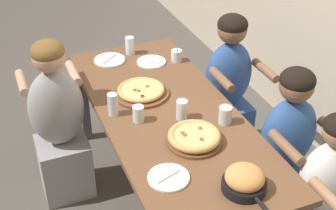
{
  "coord_description": "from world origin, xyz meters",
  "views": [
    {
      "loc": [
        2.24,
        -0.91,
        2.38
      ],
      "look_at": [
        0.0,
        0.0,
        0.8
      ],
      "focal_mm": 50.0,
      "sensor_mm": 36.0,
      "label": 1
    }
  ],
  "objects_px": {
    "drinking_glass_a": "(138,115)",
    "diner_far_midright": "(285,154)",
    "skillet_bowl": "(244,180)",
    "drinking_glass_d": "(225,116)",
    "cocktail_glass_blue": "(177,56)",
    "diner_far_midleft": "(227,92)",
    "drinking_glass_e": "(113,104)",
    "drinking_glass_b": "(130,46)",
    "pizza_board_second": "(141,91)",
    "empty_plate_a": "(110,60)",
    "pizza_board_main": "(194,137)",
    "diner_near_midleft": "(59,127)",
    "empty_plate_b": "(151,62)",
    "empty_plate_c": "(169,178)",
    "diner_far_right": "(323,201)",
    "drinking_glass_c": "(182,111)"
  },
  "relations": [
    {
      "from": "empty_plate_b",
      "to": "drinking_glass_a",
      "type": "bearing_deg",
      "value": -26.22
    },
    {
      "from": "empty_plate_a",
      "to": "diner_near_midleft",
      "type": "height_order",
      "value": "diner_near_midleft"
    },
    {
      "from": "pizza_board_main",
      "to": "diner_near_midleft",
      "type": "bearing_deg",
      "value": -137.77
    },
    {
      "from": "drinking_glass_d",
      "to": "diner_far_midleft",
      "type": "relative_size",
      "value": 0.1
    },
    {
      "from": "empty_plate_b",
      "to": "diner_near_midleft",
      "type": "xyz_separation_m",
      "value": [
        0.27,
        -0.76,
        -0.21
      ]
    },
    {
      "from": "cocktail_glass_blue",
      "to": "drinking_glass_e",
      "type": "relative_size",
      "value": 0.75
    },
    {
      "from": "empty_plate_a",
      "to": "cocktail_glass_blue",
      "type": "xyz_separation_m",
      "value": [
        0.19,
        0.46,
        0.03
      ]
    },
    {
      "from": "diner_far_midright",
      "to": "cocktail_glass_blue",
      "type": "bearing_deg",
      "value": -72.43
    },
    {
      "from": "diner_far_right",
      "to": "diner_far_midright",
      "type": "xyz_separation_m",
      "value": [
        -0.39,
        0.0,
        0.05
      ]
    },
    {
      "from": "pizza_board_main",
      "to": "cocktail_glass_blue",
      "type": "xyz_separation_m",
      "value": [
        -0.95,
        0.29,
        0.01
      ]
    },
    {
      "from": "diner_near_midleft",
      "to": "cocktail_glass_blue",
      "type": "bearing_deg",
      "value": 13.67
    },
    {
      "from": "empty_plate_a",
      "to": "diner_far_midleft",
      "type": "xyz_separation_m",
      "value": [
        0.43,
        0.78,
        -0.22
      ]
    },
    {
      "from": "diner_far_midleft",
      "to": "drinking_glass_c",
      "type": "bearing_deg",
      "value": 38.64
    },
    {
      "from": "drinking_glass_b",
      "to": "pizza_board_second",
      "type": "bearing_deg",
      "value": -11.35
    },
    {
      "from": "pizza_board_main",
      "to": "cocktail_glass_blue",
      "type": "height_order",
      "value": "cocktail_glass_blue"
    },
    {
      "from": "skillet_bowl",
      "to": "pizza_board_second",
      "type": "bearing_deg",
      "value": -170.38
    },
    {
      "from": "empty_plate_b",
      "to": "drinking_glass_b",
      "type": "xyz_separation_m",
      "value": [
        -0.2,
        -0.1,
        0.05
      ]
    },
    {
      "from": "cocktail_glass_blue",
      "to": "diner_far_midleft",
      "type": "relative_size",
      "value": 0.09
    },
    {
      "from": "skillet_bowl",
      "to": "drinking_glass_d",
      "type": "height_order",
      "value": "skillet_bowl"
    },
    {
      "from": "empty_plate_b",
      "to": "pizza_board_second",
      "type": "bearing_deg",
      "value": -28.91
    },
    {
      "from": "drinking_glass_c",
      "to": "pizza_board_main",
      "type": "bearing_deg",
      "value": -7.2
    },
    {
      "from": "pizza_board_main",
      "to": "diner_far_midright",
      "type": "relative_size",
      "value": 0.28
    },
    {
      "from": "pizza_board_second",
      "to": "drinking_glass_d",
      "type": "bearing_deg",
      "value": 35.93
    },
    {
      "from": "empty_plate_a",
      "to": "empty_plate_c",
      "type": "xyz_separation_m",
      "value": [
        1.37,
        -0.08,
        0.0
      ]
    },
    {
      "from": "empty_plate_a",
      "to": "empty_plate_b",
      "type": "relative_size",
      "value": 1.09
    },
    {
      "from": "drinking_glass_a",
      "to": "drinking_glass_b",
      "type": "height_order",
      "value": "drinking_glass_b"
    },
    {
      "from": "skillet_bowl",
      "to": "drinking_glass_a",
      "type": "relative_size",
      "value": 3.21
    },
    {
      "from": "skillet_bowl",
      "to": "diner_near_midleft",
      "type": "xyz_separation_m",
      "value": [
        -1.16,
        -0.72,
        -0.26
      ]
    },
    {
      "from": "drinking_glass_e",
      "to": "diner_far_midleft",
      "type": "height_order",
      "value": "diner_far_midleft"
    },
    {
      "from": "pizza_board_second",
      "to": "diner_far_midleft",
      "type": "xyz_separation_m",
      "value": [
        -0.11,
        0.72,
        -0.24
      ]
    },
    {
      "from": "drinking_glass_e",
      "to": "cocktail_glass_blue",
      "type": "bearing_deg",
      "value": 128.45
    },
    {
      "from": "pizza_board_second",
      "to": "drinking_glass_c",
      "type": "bearing_deg",
      "value": 21.47
    },
    {
      "from": "skillet_bowl",
      "to": "drinking_glass_c",
      "type": "bearing_deg",
      "value": -176.88
    },
    {
      "from": "pizza_board_main",
      "to": "diner_far_midleft",
      "type": "height_order",
      "value": "diner_far_midleft"
    },
    {
      "from": "pizza_board_main",
      "to": "empty_plate_c",
      "type": "relative_size",
      "value": 1.46
    },
    {
      "from": "drinking_glass_c",
      "to": "drinking_glass_d",
      "type": "bearing_deg",
      "value": 57.21
    },
    {
      "from": "cocktail_glass_blue",
      "to": "empty_plate_c",
      "type": "bearing_deg",
      "value": -24.74
    },
    {
      "from": "empty_plate_c",
      "to": "diner_far_midleft",
      "type": "xyz_separation_m",
      "value": [
        -0.94,
        0.86,
        -0.22
      ]
    },
    {
      "from": "empty_plate_b",
      "to": "drinking_glass_e",
      "type": "relative_size",
      "value": 1.47
    },
    {
      "from": "drinking_glass_c",
      "to": "diner_far_right",
      "type": "relative_size",
      "value": 0.12
    },
    {
      "from": "cocktail_glass_blue",
      "to": "diner_far_midright",
      "type": "distance_m",
      "value": 1.09
    },
    {
      "from": "empty_plate_a",
      "to": "drinking_glass_c",
      "type": "relative_size",
      "value": 1.88
    },
    {
      "from": "pizza_board_second",
      "to": "diner_far_midright",
      "type": "bearing_deg",
      "value": 47.61
    },
    {
      "from": "skillet_bowl",
      "to": "empty_plate_b",
      "type": "relative_size",
      "value": 1.52
    },
    {
      "from": "empty_plate_b",
      "to": "drinking_glass_c",
      "type": "height_order",
      "value": "drinking_glass_c"
    },
    {
      "from": "diner_near_midleft",
      "to": "pizza_board_main",
      "type": "bearing_deg",
      "value": -47.77
    },
    {
      "from": "drinking_glass_a",
      "to": "diner_far_midright",
      "type": "xyz_separation_m",
      "value": [
        0.38,
        0.83,
        -0.27
      ]
    },
    {
      "from": "diner_far_midleft",
      "to": "drinking_glass_d",
      "type": "bearing_deg",
      "value": 59.26
    },
    {
      "from": "drinking_glass_b",
      "to": "skillet_bowl",
      "type": "bearing_deg",
      "value": 2.0
    },
    {
      "from": "skillet_bowl",
      "to": "empty_plate_c",
      "type": "height_order",
      "value": "skillet_bowl"
    }
  ]
}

